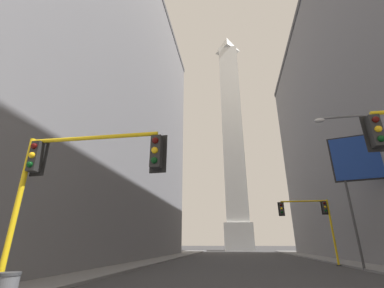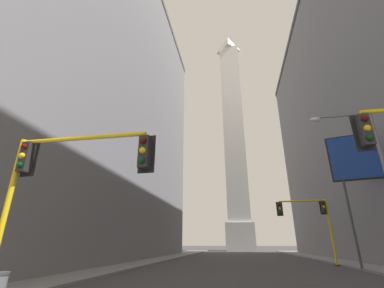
# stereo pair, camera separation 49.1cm
# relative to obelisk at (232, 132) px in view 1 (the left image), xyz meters

# --- Properties ---
(sidewalk_left) EXTENTS (5.00, 86.26, 0.15)m
(sidewalk_left) POSITION_rel_obelisk_xyz_m (-10.72, -46.01, -33.13)
(sidewalk_left) COLOR slate
(sidewalk_left) RESTS_ON ground_plane
(sidewalk_right) EXTENTS (5.00, 86.26, 0.15)m
(sidewalk_right) POSITION_rel_obelisk_xyz_m (10.72, -46.01, -33.13)
(sidewalk_right) COLOR slate
(sidewalk_right) RESTS_ON ground_plane
(building_left) EXTENTS (20.25, 47.25, 41.81)m
(building_left) POSITION_rel_obelisk_xyz_m (-21.03, -44.48, -12.29)
(building_left) COLOR slate
(building_left) RESTS_ON ground_plane
(obelisk) EXTENTS (7.36, 7.36, 69.67)m
(obelisk) POSITION_rel_obelisk_xyz_m (0.00, 0.00, 0.00)
(obelisk) COLOR silver
(obelisk) RESTS_ON ground_plane
(traffic_light_near_left) EXTENTS (5.25, 0.51, 5.43)m
(traffic_light_near_left) POSITION_rel_obelisk_xyz_m (-6.23, -64.36, -29.06)
(traffic_light_near_left) COLOR yellow
(traffic_light_near_left) RESTS_ON ground_plane
(traffic_light_mid_right) EXTENTS (4.71, 0.52, 5.71)m
(traffic_light_mid_right) POSITION_rel_obelisk_xyz_m (6.39, -45.73, -28.86)
(traffic_light_mid_right) COLOR yellow
(traffic_light_mid_right) RESTS_ON ground_plane
(street_lamp) EXTENTS (3.54, 0.36, 9.30)m
(street_lamp) POSITION_rel_obelisk_xyz_m (7.39, -56.55, -27.53)
(street_lamp) COLOR slate
(street_lamp) RESTS_ON ground_plane
(billboard_sign) EXTENTS (4.33, 1.27, 10.37)m
(billboard_sign) POSITION_rel_obelisk_xyz_m (9.71, -50.07, -25.12)
(billboard_sign) COLOR #3F3F42
(billboard_sign) RESTS_ON ground_plane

